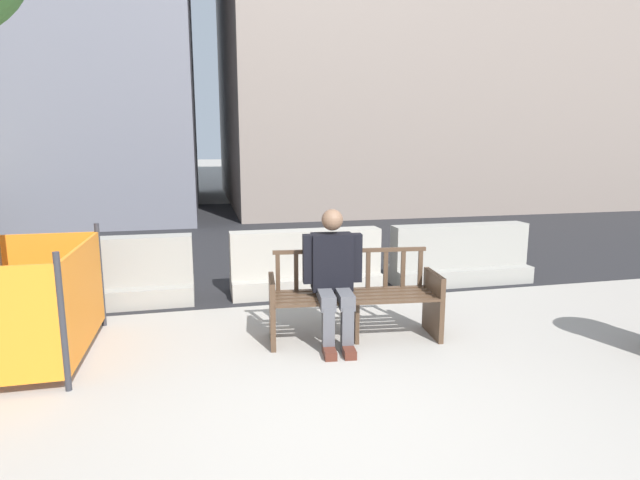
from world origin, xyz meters
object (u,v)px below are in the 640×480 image
(jersey_barrier_right, at_px, (459,259))
(jersey_barrier_left, at_px, (109,278))
(jersey_barrier_centre, at_px, (306,267))
(seated_person, at_px, (333,274))
(street_bench, at_px, (354,300))

(jersey_barrier_right, bearing_deg, jersey_barrier_left, -179.82)
(jersey_barrier_centre, bearing_deg, seated_person, -93.22)
(street_bench, height_order, seated_person, seated_person)
(jersey_barrier_left, height_order, jersey_barrier_right, same)
(street_bench, distance_m, jersey_barrier_right, 2.74)
(seated_person, bearing_deg, street_bench, 8.45)
(jersey_barrier_left, bearing_deg, jersey_barrier_right, 0.18)
(street_bench, xyz_separation_m, jersey_barrier_centre, (-0.12, 1.75, -0.06))
(jersey_barrier_centre, relative_size, jersey_barrier_left, 1.00)
(street_bench, height_order, jersey_barrier_left, street_bench)
(street_bench, xyz_separation_m, jersey_barrier_left, (-2.59, 1.73, -0.06))
(jersey_barrier_centre, xyz_separation_m, jersey_barrier_left, (-2.47, -0.02, 0.00))
(seated_person, distance_m, jersey_barrier_left, 2.97)
(jersey_barrier_left, distance_m, jersey_barrier_right, 4.70)
(street_bench, height_order, jersey_barrier_right, street_bench)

